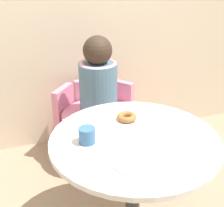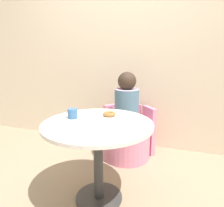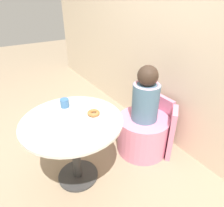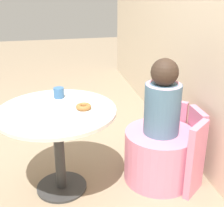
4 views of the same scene
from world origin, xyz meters
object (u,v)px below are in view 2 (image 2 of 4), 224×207
Objects in this scene: child_figure at (127,100)px; round_table at (98,138)px; cup at (73,113)px; tub_chair at (126,140)px; donut at (109,114)px.

round_table is at bearing -92.00° from child_figure.
child_figure is at bearing 70.67° from cup.
child_figure is 0.77m from cup.
round_table is 0.77m from child_figure.
round_table is at bearing -8.64° from cup.
cup is (-0.23, 0.03, 0.17)m from round_table.
round_table is at bearing -92.00° from tub_chair.
child_figure reaches higher than cup.
cup is (-0.25, -0.72, 0.02)m from child_figure.
cup is at bearing -109.33° from tub_chair.
round_table is 0.24m from donut.
round_table reaches higher than tub_chair.
donut is 1.34× the size of cup.
round_table is at bearing -98.13° from donut.
tub_chair is 0.73m from donut.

